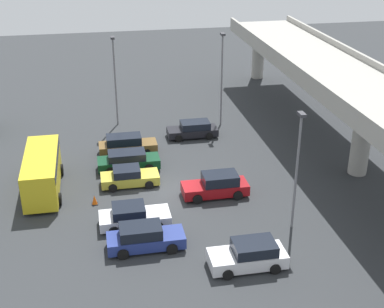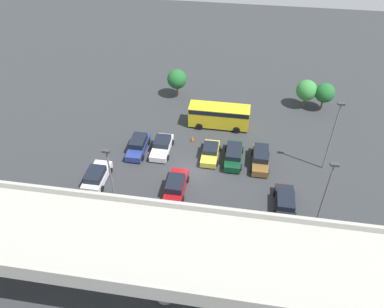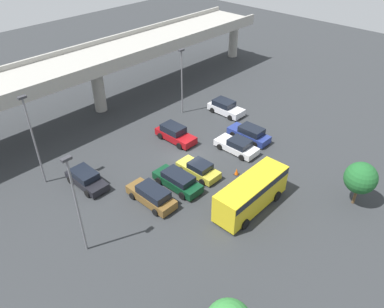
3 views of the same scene
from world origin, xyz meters
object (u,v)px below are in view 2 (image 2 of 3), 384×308
Objects in this scene: shuttle_bus at (219,115)px; parked_car_0 at (285,202)px; lamp_post_mid_lot at (111,178)px; tree_front_right at (177,79)px; lamp_post_near_aisle at (333,132)px; tree_front_left at (325,93)px; lamp_post_by_overpass at (324,197)px; parked_car_4 at (176,185)px; parked_car_2 at (234,155)px; parked_car_1 at (261,158)px; tree_front_centre at (307,90)px; parked_car_7 at (97,176)px; parked_car_3 at (210,152)px; parked_car_5 at (162,146)px; traffic_cone at (193,138)px; parked_car_6 at (138,145)px.

parked_car_0 is at bearing 121.73° from shuttle_bus.
tree_front_right is at bearing -94.24° from lamp_post_mid_lot.
tree_front_left is at bearing -94.80° from lamp_post_near_aisle.
tree_front_left is (-5.41, -18.72, 1.88)m from parked_car_0.
parked_car_4 is at bearing -14.95° from lamp_post_by_overpass.
lamp_post_near_aisle reaches higher than lamp_post_mid_lot.
parked_car_2 is 0.65× the size of shuttle_bus.
lamp_post_mid_lot reaches higher than parked_car_1.
tree_front_left reaches higher than parked_car_0.
lamp_post_by_overpass is at bearing 82.26° from tree_front_left.
lamp_post_by_overpass is at bearing 88.30° from tree_front_centre.
tree_front_right reaches higher than tree_front_centre.
parked_car_7 is 19.29m from tree_front_right.
tree_front_right reaches higher than shuttle_bus.
lamp_post_near_aisle is at bearing 153.20° from shuttle_bus.
shuttle_bus reaches higher than parked_car_1.
tree_front_right is at bearing -153.52° from parked_car_3.
lamp_post_by_overpass is (-16.34, 9.87, 4.42)m from parked_car_5.
parked_car_2 reaches higher than traffic_cone.
parked_car_2 is at bearing 87.47° from parked_car_5.
lamp_post_near_aisle reaches higher than parked_car_6.
tree_front_centre reaches higher than parked_car_3.
parked_car_5 is at bearing -92.53° from parked_car_2.
tree_front_right reaches higher than parked_car_7.
parked_car_2 is 0.61× the size of lamp_post_mid_lot.
parked_car_3 is 1.09× the size of tree_front_centre.
tree_front_left is at bearing -16.11° from parked_car_0.
tree_front_right is at bearing -52.74° from lamp_post_by_overpass.
shuttle_bus reaches higher than parked_car_4.
shuttle_bus is at bearing -57.05° from lamp_post_by_overpass.
parked_car_2 is 1.13× the size of parked_car_3.
parked_car_0 is 0.51× the size of lamp_post_by_overpass.
parked_car_2 is 0.58× the size of lamp_post_near_aisle.
lamp_post_near_aisle is 12.43m from tree_front_left.
tree_front_right is (17.52, 0.03, 0.16)m from tree_front_centre.
traffic_cone is (-5.97, -2.87, -0.43)m from parked_car_6.
parked_car_6 is at bearing -86.73° from lamp_post_mid_lot.
parked_car_4 is (2.82, 6.07, 0.14)m from parked_car_3.
lamp_post_by_overpass is 2.22× the size of tree_front_centre.
parked_car_0 is 1.16× the size of tree_front_left.
parked_car_5 is (8.38, -0.37, -0.06)m from parked_car_2.
parked_car_0 is 6.45× the size of traffic_cone.
lamp_post_by_overpass is at bearing 47.75° from parked_car_3.
tree_front_centre reaches higher than shuttle_bus.
tree_front_centre reaches higher than parked_car_4.
parked_car_6 reaches higher than parked_car_5.
parked_car_5 is 1.17× the size of tree_front_centre.
shuttle_bus is (-11.72, -12.23, 0.93)m from parked_car_7.
lamp_post_mid_lot is 18.53m from lamp_post_by_overpass.
shuttle_bus is 14.59m from tree_front_left.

